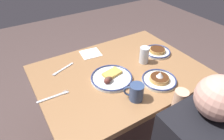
# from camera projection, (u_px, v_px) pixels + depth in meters

# --- Properties ---
(ground_plane) EXTENTS (6.00, 6.00, 0.00)m
(ground_plane) POSITION_uv_depth(u_px,v_px,m) (118.00, 133.00, 1.81)
(ground_plane) COLOR #4F3D3B
(dining_table) EXTENTS (1.13, 0.83, 0.72)m
(dining_table) POSITION_uv_depth(u_px,v_px,m) (119.00, 80.00, 1.42)
(dining_table) COLOR #9B6D45
(dining_table) RESTS_ON ground_plane
(plate_near_main) EXTENTS (0.28, 0.28, 0.05)m
(plate_near_main) POSITION_uv_depth(u_px,v_px,m) (111.00, 78.00, 1.29)
(plate_near_main) COLOR white
(plate_near_main) RESTS_ON dining_table
(plate_center_pancakes) EXTENTS (0.23, 0.23, 0.08)m
(plate_center_pancakes) POSITION_uv_depth(u_px,v_px,m) (159.00, 79.00, 1.27)
(plate_center_pancakes) COLOR silver
(plate_center_pancakes) RESTS_ON dining_table
(plate_far_companion) EXTENTS (0.21, 0.21, 0.04)m
(plate_far_companion) POSITION_uv_depth(u_px,v_px,m) (157.00, 51.00, 1.56)
(plate_far_companion) COLOR white
(plate_far_companion) RESTS_ON dining_table
(coffee_mug) EXTENTS (0.10, 0.10, 0.10)m
(coffee_mug) POSITION_uv_depth(u_px,v_px,m) (136.00, 92.00, 1.13)
(coffee_mug) COLOR #334772
(coffee_mug) RESTS_ON dining_table
(drinking_glass) EXTENTS (0.07, 0.07, 0.12)m
(drinking_glass) POSITION_uv_depth(u_px,v_px,m) (144.00, 56.00, 1.43)
(drinking_glass) COLOR silver
(drinking_glass) RESTS_ON dining_table
(paper_napkin) EXTENTS (0.16, 0.16, 0.00)m
(paper_napkin) POSITION_uv_depth(u_px,v_px,m) (91.00, 53.00, 1.56)
(paper_napkin) COLOR white
(paper_napkin) RESTS_ON dining_table
(fork_near) EXTENTS (0.18, 0.08, 0.01)m
(fork_near) POSITION_uv_depth(u_px,v_px,m) (63.00, 69.00, 1.39)
(fork_near) COLOR silver
(fork_near) RESTS_ON dining_table
(fork_far) EXTENTS (0.19, 0.02, 0.01)m
(fork_far) POSITION_uv_depth(u_px,v_px,m) (53.00, 97.00, 1.17)
(fork_far) COLOR silver
(fork_far) RESTS_ON dining_table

